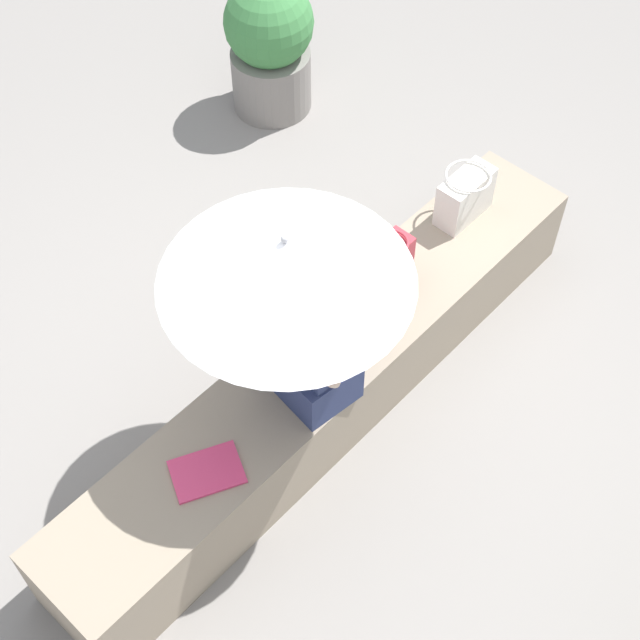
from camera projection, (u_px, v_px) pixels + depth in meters
name	position (u px, v px, depth m)	size (l,w,h in m)	color
ground_plane	(327.00, 405.00, 4.48)	(14.00, 14.00, 0.00)	gray
stone_bench	(327.00, 379.00, 4.31)	(3.02, 0.49, 0.44)	gray
person_seated	(311.00, 333.00, 3.71)	(0.32, 0.49, 0.90)	navy
parasol	(286.00, 262.00, 3.33)	(0.95, 0.95, 0.98)	#B7B7BC
handbag_black	(465.00, 196.00, 4.53)	(0.30, 0.22, 0.27)	silver
tote_bag_canvas	(389.00, 263.00, 4.27)	(0.22, 0.16, 0.27)	#B2333D
magazine	(207.00, 472.00, 3.77)	(0.28, 0.20, 0.01)	#D83866
planter_far	(270.00, 45.00, 5.44)	(0.52, 0.52, 0.84)	gray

